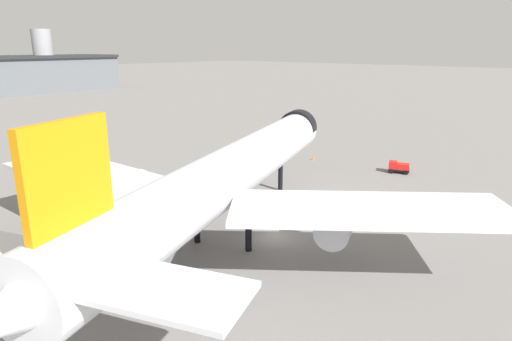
{
  "coord_description": "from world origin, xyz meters",
  "views": [
    {
      "loc": [
        -33.9,
        -27.89,
        19.63
      ],
      "look_at": [
        3.7,
        5.94,
        5.48
      ],
      "focal_mm": 31.08,
      "sensor_mm": 36.0,
      "label": 1
    }
  ],
  "objects": [
    {
      "name": "ground",
      "position": [
        0.0,
        0.0,
        0.0
      ],
      "size": [
        900.0,
        900.0,
        0.0
      ],
      "primitive_type": "plane",
      "color": "slate"
    },
    {
      "name": "airliner_near_gate",
      "position": [
        -3.3,
        3.22,
        7.0
      ],
      "size": [
        56.99,
        50.97,
        15.9
      ],
      "rotation": [
        0.0,
        0.0,
        0.37
      ],
      "color": "silver",
      "rests_on": "ground"
    },
    {
      "name": "baggage_tug_wing",
      "position": [
        32.64,
        1.07,
        0.97
      ],
      "size": [
        2.84,
        3.57,
        1.85
      ],
      "rotation": [
        0.0,
        0.0,
        1.95
      ],
      "color": "black",
      "rests_on": "ground"
    },
    {
      "name": "traffic_cone_near_nose",
      "position": [
        30.32,
        16.17,
        0.3
      ],
      "size": [
        0.48,
        0.48,
        0.6
      ],
      "primitive_type": "cone",
      "color": "#F2600C",
      "rests_on": "ground"
    }
  ]
}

